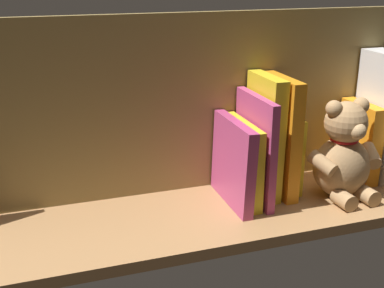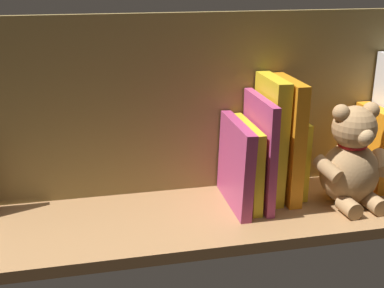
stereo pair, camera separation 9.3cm
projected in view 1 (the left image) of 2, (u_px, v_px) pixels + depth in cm
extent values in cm
cube|color=#A87A4C|center=(192.00, 217.00, 97.89)|extent=(108.39, 27.60, 2.20)
cube|color=olive|center=(174.00, 106.00, 101.62)|extent=(108.39, 1.50, 36.90)
cube|color=orange|center=(360.00, 141.00, 110.61)|extent=(3.06, 11.93, 17.28)
ellipsoid|color=tan|center=(341.00, 167.00, 102.83)|extent=(12.53, 11.35, 12.54)
sphere|color=tan|center=(346.00, 123.00, 99.63)|extent=(8.62, 8.62, 8.62)
sphere|color=tan|center=(361.00, 105.00, 99.67)|extent=(3.33, 3.33, 3.33)
sphere|color=tan|center=(334.00, 109.00, 97.41)|extent=(3.33, 3.33, 3.33)
sphere|color=tan|center=(358.00, 131.00, 96.64)|extent=(3.33, 3.33, 3.33)
cylinder|color=tan|center=(371.00, 155.00, 102.80)|extent=(4.58, 6.74, 4.64)
cylinder|color=tan|center=(322.00, 163.00, 98.65)|extent=(5.15, 6.82, 4.64)
cylinder|color=tan|center=(367.00, 195.00, 100.71)|extent=(3.60, 4.89, 3.33)
cylinder|color=tan|center=(344.00, 200.00, 98.74)|extent=(3.60, 4.89, 3.33)
torus|color=red|center=(344.00, 139.00, 100.79)|extent=(6.05, 6.05, 0.98)
cube|color=yellow|center=(288.00, 152.00, 105.91)|extent=(1.81, 11.18, 16.14)
cube|color=orange|center=(280.00, 136.00, 102.48)|extent=(2.65, 13.81, 24.59)
cube|color=yellow|center=(264.00, 136.00, 101.87)|extent=(3.31, 12.78, 25.07)
cube|color=#B23F72|center=(255.00, 148.00, 99.99)|extent=(1.58, 16.40, 21.66)
cube|color=yellow|center=(243.00, 161.00, 100.54)|extent=(1.94, 15.62, 16.42)
cube|color=#B23F72|center=(233.00, 162.00, 98.92)|extent=(2.72, 17.28, 17.16)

